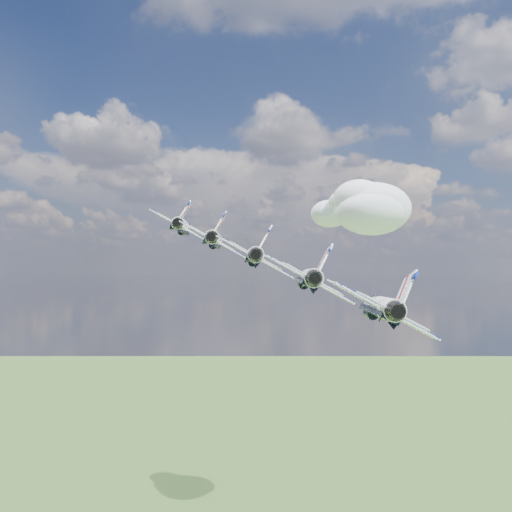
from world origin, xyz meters
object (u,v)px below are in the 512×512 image
(jet_1, at_px, (216,240))
(jet_3, at_px, (308,277))
(jet_4, at_px, (379,306))
(jet_2, at_px, (256,256))
(jet_0, at_px, (183,226))

(jet_1, xyz_separation_m, jet_3, (18.46, -16.89, -5.94))
(jet_4, bearing_deg, jet_1, 122.27)
(jet_1, distance_m, jet_2, 12.86)
(jet_3, xyz_separation_m, jet_4, (9.23, -8.45, -2.97))
(jet_2, height_order, jet_4, jet_2)
(jet_1, bearing_deg, jet_4, -57.73)
(jet_1, bearing_deg, jet_2, -57.73)
(jet_0, bearing_deg, jet_1, -57.73)
(jet_1, relative_size, jet_4, 1.00)
(jet_3, bearing_deg, jet_4, -57.73)
(jet_1, bearing_deg, jet_0, 122.27)
(jet_2, distance_m, jet_4, 25.72)
(jet_0, relative_size, jet_3, 1.00)
(jet_0, relative_size, jet_4, 1.00)
(jet_0, xyz_separation_m, jet_1, (9.23, -8.45, -2.97))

